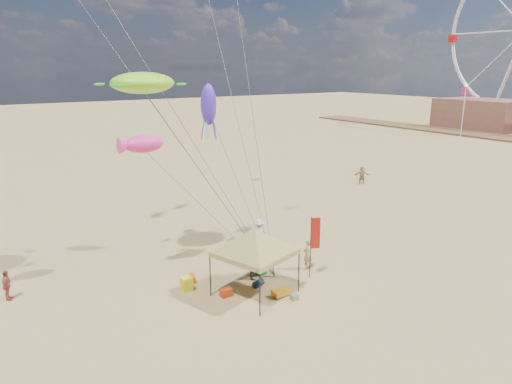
% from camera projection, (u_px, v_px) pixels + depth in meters
% --- Properties ---
extents(ground, '(280.00, 280.00, 0.00)m').
position_uv_depth(ground, '(288.00, 278.00, 24.45)').
color(ground, tan).
rests_on(ground, ground).
extents(canopy_tent, '(5.85, 5.85, 3.77)m').
position_uv_depth(canopy_tent, '(255.00, 233.00, 22.01)').
color(canopy_tent, black).
rests_on(canopy_tent, ground).
extents(feather_flag, '(0.47, 0.23, 3.33)m').
position_uv_depth(feather_flag, '(314.00, 237.00, 24.05)').
color(feather_flag, black).
rests_on(feather_flag, ground).
extents(cooler_red, '(0.54, 0.38, 0.38)m').
position_uv_depth(cooler_red, '(226.00, 293.00, 22.49)').
color(cooler_red, '#BC3B0F').
rests_on(cooler_red, ground).
extents(cooler_blue, '(0.54, 0.38, 0.38)m').
position_uv_depth(cooler_blue, '(264.00, 255.00, 26.95)').
color(cooler_blue, '#191299').
rests_on(cooler_blue, ground).
extents(bag_navy, '(0.69, 0.54, 0.36)m').
position_uv_depth(bag_navy, '(258.00, 283.00, 23.49)').
color(bag_navy, '#0C1F35').
rests_on(bag_navy, ground).
extents(bag_orange, '(0.54, 0.69, 0.36)m').
position_uv_depth(bag_orange, '(192.00, 278.00, 24.05)').
color(bag_orange, '#E4500C').
rests_on(bag_orange, ground).
extents(chair_green, '(0.50, 0.50, 0.70)m').
position_uv_depth(chair_green, '(261.00, 267.00, 24.95)').
color(chair_green, '#178231').
rests_on(chair_green, ground).
extents(chair_yellow, '(0.50, 0.50, 0.70)m').
position_uv_depth(chair_yellow, '(186.00, 284.00, 23.03)').
color(chair_yellow, yellow).
rests_on(chair_yellow, ground).
extents(crate_grey, '(0.34, 0.30, 0.28)m').
position_uv_depth(crate_grey, '(294.00, 297.00, 22.15)').
color(crate_grey, slate).
rests_on(crate_grey, ground).
extents(beach_cart, '(0.90, 0.50, 0.24)m').
position_uv_depth(beach_cart, '(281.00, 292.00, 22.51)').
color(beach_cart, '#C58C15').
rests_on(beach_cart, ground).
extents(person_near_a, '(0.68, 0.49, 1.75)m').
position_uv_depth(person_near_a, '(308.00, 254.00, 25.37)').
color(person_near_a, tan).
rests_on(person_near_a, ground).
extents(person_near_b, '(1.12, 1.14, 1.85)m').
position_uv_depth(person_near_b, '(256.00, 261.00, 24.34)').
color(person_near_b, '#3D4353').
rests_on(person_near_b, ground).
extents(person_near_c, '(1.15, 0.67, 1.77)m').
position_uv_depth(person_near_c, '(259.00, 233.00, 28.49)').
color(person_near_c, white).
rests_on(person_near_c, ground).
extents(person_far_a, '(0.69, 0.95, 1.49)m').
position_uv_depth(person_far_a, '(7.00, 285.00, 22.01)').
color(person_far_a, '#AC4842').
rests_on(person_far_a, ground).
extents(person_far_c, '(1.57, 1.36, 1.71)m').
position_uv_depth(person_far_c, '(362.00, 175.00, 44.13)').
color(person_far_c, tan).
rests_on(person_far_c, ground).
extents(building_north, '(10.00, 14.00, 5.20)m').
position_uv_depth(building_north, '(481.00, 114.00, 84.06)').
color(building_north, '#8C5947').
rests_on(building_north, ground).
extents(lamp_north, '(0.50, 0.50, 8.25)m').
position_uv_depth(lamp_north, '(464.00, 101.00, 73.62)').
color(lamp_north, silver).
rests_on(lamp_north, ground).
extents(turtle_kite, '(3.56, 3.00, 1.09)m').
position_uv_depth(turtle_kite, '(143.00, 83.00, 23.64)').
color(turtle_kite, '#8DFB23').
rests_on(turtle_kite, ground).
extents(fish_kite, '(2.08, 1.19, 0.89)m').
position_uv_depth(fish_kite, '(144.00, 144.00, 23.10)').
color(fish_kite, '#FF329F').
rests_on(fish_kite, ground).
extents(squid_kite, '(1.18, 1.18, 2.32)m').
position_uv_depth(squid_kite, '(209.00, 105.00, 26.30)').
color(squid_kite, '#522ADA').
rests_on(squid_kite, ground).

